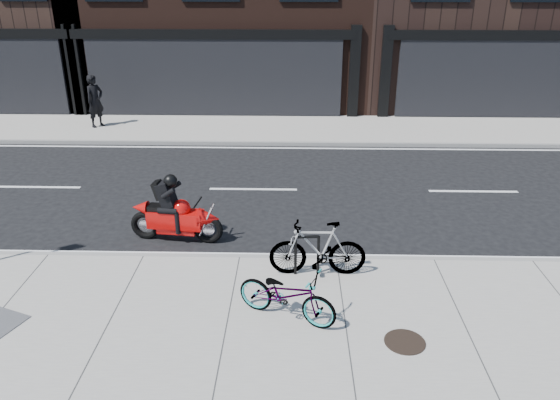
{
  "coord_description": "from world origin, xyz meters",
  "views": [
    {
      "loc": [
        1.09,
        -11.82,
        5.71
      ],
      "look_at": [
        0.81,
        -0.78,
        0.9
      ],
      "focal_mm": 35.0,
      "sensor_mm": 36.0,
      "label": 1
    }
  ],
  "objects_px": {
    "bicycle_front": "(287,294)",
    "motorcycle": "(180,214)",
    "bicycle_rear": "(318,249)",
    "bike_rack": "(307,251)",
    "pedestrian": "(95,101)",
    "manhole_cover": "(405,342)"
  },
  "relations": [
    {
      "from": "bicycle_front",
      "to": "bicycle_rear",
      "type": "xyz_separation_m",
      "value": [
        0.57,
        1.45,
        0.09
      ]
    },
    {
      "from": "pedestrian",
      "to": "bike_rack",
      "type": "bearing_deg",
      "value": -111.15
    },
    {
      "from": "bicycle_front",
      "to": "manhole_cover",
      "type": "distance_m",
      "value": 2.05
    },
    {
      "from": "bicycle_rear",
      "to": "motorcycle",
      "type": "relative_size",
      "value": 0.88
    },
    {
      "from": "bicycle_rear",
      "to": "manhole_cover",
      "type": "distance_m",
      "value": 2.52
    },
    {
      "from": "manhole_cover",
      "to": "bicycle_rear",
      "type": "bearing_deg",
      "value": 122.84
    },
    {
      "from": "motorcycle",
      "to": "manhole_cover",
      "type": "relative_size",
      "value": 3.21
    },
    {
      "from": "bike_rack",
      "to": "pedestrian",
      "type": "distance_m",
      "value": 12.79
    },
    {
      "from": "bike_rack",
      "to": "bicycle_rear",
      "type": "xyz_separation_m",
      "value": [
        0.2,
        -0.01,
        0.07
      ]
    },
    {
      "from": "motorcycle",
      "to": "bicycle_front",
      "type": "bearing_deg",
      "value": -44.97
    },
    {
      "from": "bike_rack",
      "to": "manhole_cover",
      "type": "distance_m",
      "value": 2.63
    },
    {
      "from": "bike_rack",
      "to": "motorcycle",
      "type": "bearing_deg",
      "value": 150.62
    },
    {
      "from": "bicycle_front",
      "to": "motorcycle",
      "type": "height_order",
      "value": "motorcycle"
    },
    {
      "from": "bicycle_front",
      "to": "bicycle_rear",
      "type": "relative_size",
      "value": 0.96
    },
    {
      "from": "pedestrian",
      "to": "motorcycle",
      "type": "bearing_deg",
      "value": -118.72
    },
    {
      "from": "bicycle_rear",
      "to": "manhole_cover",
      "type": "relative_size",
      "value": 2.83
    },
    {
      "from": "bicycle_front",
      "to": "pedestrian",
      "type": "distance_m",
      "value": 13.8
    },
    {
      "from": "motorcycle",
      "to": "pedestrian",
      "type": "xyz_separation_m",
      "value": [
        -4.78,
        8.75,
        0.44
      ]
    },
    {
      "from": "motorcycle",
      "to": "manhole_cover",
      "type": "bearing_deg",
      "value": -33.64
    },
    {
      "from": "bicycle_rear",
      "to": "motorcycle",
      "type": "xyz_separation_m",
      "value": [
        -2.97,
        1.57,
        -0.05
      ]
    },
    {
      "from": "bike_rack",
      "to": "bicycle_rear",
      "type": "distance_m",
      "value": 0.22
    },
    {
      "from": "bike_rack",
      "to": "pedestrian",
      "type": "relative_size",
      "value": 0.44
    }
  ]
}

